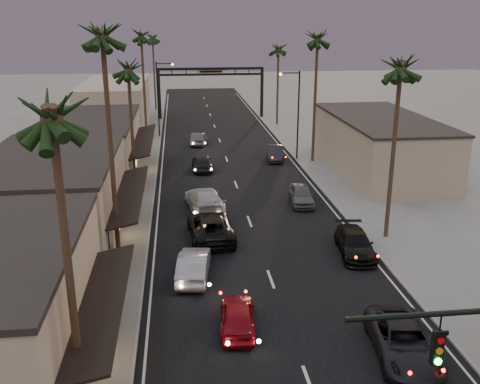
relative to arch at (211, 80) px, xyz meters
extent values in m
plane|color=slate|center=(0.00, -30.00, -5.53)|extent=(200.00, 200.00, 0.00)
cube|color=black|center=(0.00, -25.00, -5.53)|extent=(14.00, 120.00, 0.02)
cube|color=slate|center=(-9.50, -18.00, -5.47)|extent=(5.00, 92.00, 0.12)
cube|color=slate|center=(9.50, -18.00, -5.47)|extent=(5.00, 92.00, 0.12)
cube|color=#A59784|center=(-13.00, -44.00, -2.78)|extent=(8.00, 14.00, 5.50)
cube|color=#BAAB8E|center=(-13.00, -28.00, -3.03)|extent=(8.00, 16.00, 5.00)
cube|color=#A59784|center=(-13.00, -5.00, -2.53)|extent=(8.00, 20.00, 6.00)
cube|color=#A59784|center=(14.00, -30.00, -3.03)|extent=(8.00, 18.00, 5.00)
cube|color=black|center=(1.80, -66.00, 0.02)|extent=(0.28, 0.22, 1.00)
cube|color=black|center=(-7.40, 0.00, -2.03)|extent=(0.40, 0.40, 7.00)
cube|color=black|center=(7.40, 0.00, -2.03)|extent=(0.40, 0.40, 7.00)
cube|color=black|center=(0.00, 0.00, 1.57)|extent=(15.20, 0.35, 0.35)
cube|color=black|center=(0.00, 0.00, 0.77)|extent=(15.20, 0.30, 0.30)
cube|color=beige|center=(0.00, -0.02, 1.17)|extent=(4.20, 0.12, 1.00)
cylinder|color=black|center=(7.20, -25.00, -1.03)|extent=(0.16, 0.16, 9.00)
cylinder|color=black|center=(6.20, -25.00, 3.27)|extent=(2.00, 0.12, 0.12)
sphere|color=#FFD899|center=(5.30, -25.00, 3.17)|extent=(0.30, 0.30, 0.30)
cylinder|color=black|center=(-7.20, -12.00, -1.03)|extent=(0.16, 0.16, 9.00)
cylinder|color=black|center=(-6.20, -12.00, 3.27)|extent=(2.00, 0.12, 0.12)
sphere|color=#FFD899|center=(-5.30, -12.00, 3.17)|extent=(0.30, 0.30, 0.30)
cylinder|color=#38281C|center=(-8.60, -61.00, -0.03)|extent=(0.28, 0.28, 11.00)
sphere|color=black|center=(-8.60, -61.00, 6.07)|extent=(3.20, 3.20, 3.20)
cylinder|color=#38281C|center=(-8.60, -48.00, 0.97)|extent=(0.28, 0.28, 13.00)
sphere|color=black|center=(-8.60, -48.00, 8.07)|extent=(3.20, 3.20, 3.20)
cylinder|color=#38281C|center=(-8.60, -34.00, -0.53)|extent=(0.28, 0.28, 10.00)
sphere|color=black|center=(-8.60, -34.00, 5.07)|extent=(3.20, 3.20, 3.20)
cylinder|color=#38281C|center=(-8.60, -15.00, 0.47)|extent=(0.28, 0.28, 12.00)
sphere|color=black|center=(-8.60, -15.00, 7.07)|extent=(3.20, 3.20, 3.20)
cylinder|color=#38281C|center=(8.60, -46.00, -0.03)|extent=(0.28, 0.28, 11.00)
sphere|color=black|center=(8.60, -46.00, 6.07)|extent=(3.20, 3.20, 3.20)
cylinder|color=#38281C|center=(8.60, -26.00, 0.47)|extent=(0.28, 0.28, 12.00)
sphere|color=black|center=(8.60, -26.00, 7.07)|extent=(3.20, 3.20, 3.20)
cylinder|color=#38281C|center=(8.60, -6.00, -0.53)|extent=(0.28, 0.28, 10.00)
sphere|color=black|center=(8.60, -6.00, 5.07)|extent=(3.20, 3.20, 3.20)
cylinder|color=#38281C|center=(-8.30, 8.00, -0.03)|extent=(0.28, 0.28, 11.00)
sphere|color=black|center=(-8.30, 8.00, 6.07)|extent=(3.20, 3.20, 3.20)
imported|color=maroon|center=(-2.39, -55.75, -4.84)|extent=(2.03, 4.23, 1.39)
imported|color=black|center=(-2.98, -44.75, -4.70)|extent=(3.09, 6.11, 1.66)
imported|color=#96969B|center=(-4.26, -50.25, -4.77)|extent=(2.17, 4.80, 1.53)
imported|color=#AEAEAE|center=(-3.06, -39.25, -4.67)|extent=(3.16, 6.24, 1.74)
imported|color=black|center=(-2.72, -27.91, -4.76)|extent=(1.90, 4.59, 1.55)
imported|color=#434347|center=(-2.62, -16.93, -4.84)|extent=(2.04, 4.39, 1.39)
imported|color=black|center=(4.41, -58.70, -4.79)|extent=(3.12, 5.62, 1.49)
imported|color=black|center=(5.71, -48.28, -4.82)|extent=(2.56, 5.11, 1.43)
imported|color=#505156|center=(4.55, -38.63, -4.80)|extent=(2.14, 4.45, 1.47)
imported|color=black|center=(4.94, -24.86, -4.79)|extent=(2.17, 4.66, 1.48)
camera|label=1|loc=(-4.82, -77.51, 8.36)|focal=40.00mm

